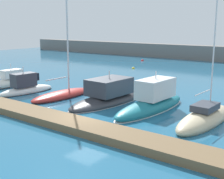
{
  "coord_description": "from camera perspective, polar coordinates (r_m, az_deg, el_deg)",
  "views": [
    {
      "loc": [
        14.09,
        -15.73,
        6.82
      ],
      "look_at": [
        -0.37,
        3.48,
        1.75
      ],
      "focal_mm": 49.69,
      "sensor_mm": 36.0,
      "label": 1
    }
  ],
  "objects": [
    {
      "name": "ground_plane",
      "position": [
        22.19,
        -4.67,
        -6.03
      ],
      "size": [
        120.0,
        120.0,
        0.0
      ],
      "primitive_type": "plane",
      "color": "#236084"
    },
    {
      "name": "motorboat_charcoal_fourth",
      "position": [
        27.68,
        -0.32,
        -1.18
      ],
      "size": [
        3.55,
        9.94,
        3.25
      ],
      "rotation": [
        0.0,
        0.0,
        1.52
      ],
      "color": "#2D2D33",
      "rests_on": "ground_plane"
    },
    {
      "name": "mooring_buoy_red",
      "position": [
        59.73,
        5.6,
        5.29
      ],
      "size": [
        0.56,
        0.56,
        0.56
      ],
      "primitive_type": "sphere",
      "color": "red",
      "rests_on": "ground_plane"
    },
    {
      "name": "motorboat_ivory_nearest",
      "position": [
        36.41,
        -18.51,
        1.25
      ],
      "size": [
        1.95,
        6.83,
        2.79
      ],
      "rotation": [
        0.0,
        0.0,
        1.53
      ],
      "color": "silver",
      "rests_on": "ground_plane"
    },
    {
      "name": "motorboat_white_second",
      "position": [
        32.53,
        -15.51,
        0.32
      ],
      "size": [
        2.23,
        6.22,
        3.04
      ],
      "rotation": [
        0.0,
        0.0,
        1.47
      ],
      "color": "white",
      "rests_on": "ground_plane"
    },
    {
      "name": "motorboat_teal_fifth",
      "position": [
        25.31,
        7.42,
        -2.22
      ],
      "size": [
        2.76,
        9.18,
        3.46
      ],
      "rotation": [
        0.0,
        0.0,
        1.52
      ],
      "color": "#19707F",
      "rests_on": "ground_plane"
    },
    {
      "name": "sailboat_red_third",
      "position": [
        29.87,
        -9.14,
        -0.8
      ],
      "size": [
        2.36,
        7.16,
        12.15
      ],
      "rotation": [
        0.0,
        0.0,
        1.54
      ],
      "color": "#B72D28",
      "rests_on": "ground_plane"
    },
    {
      "name": "dock_pier",
      "position": [
        21.14,
        -7.23,
        -6.28
      ],
      "size": [
        38.28,
        2.25,
        0.51
      ],
      "primitive_type": "cube",
      "color": "brown",
      "rests_on": "ground_plane"
    },
    {
      "name": "mooring_buoy_yellow",
      "position": [
        48.9,
        3.93,
        3.86
      ],
      "size": [
        0.51,
        0.51,
        0.51
      ],
      "primitive_type": "sphere",
      "color": "yellow",
      "rests_on": "ground_plane"
    },
    {
      "name": "sailboat_sand_sixth",
      "position": [
        22.92,
        16.68,
        -5.07
      ],
      "size": [
        2.42,
        7.85,
        13.09
      ],
      "rotation": [
        0.0,
        0.0,
        1.54
      ],
      "color": "beige",
      "rests_on": "ground_plane"
    }
  ]
}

